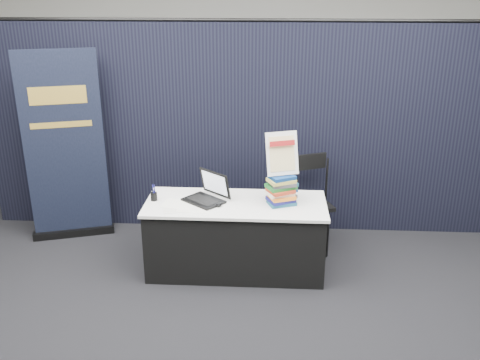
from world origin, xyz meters
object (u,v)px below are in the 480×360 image
at_px(laptop, 204,194).
at_px(pullup_banner, 66,158).
at_px(display_table, 236,236).
at_px(info_sign, 282,154).
at_px(book_stack_tall, 281,190).
at_px(stacking_chair, 307,199).
at_px(book_stack_short, 284,191).

height_order(laptop, pullup_banner, pullup_banner).
bearing_deg(display_table, info_sign, 2.03).
relative_size(book_stack_tall, stacking_chair, 0.30).
bearing_deg(book_stack_tall, laptop, 175.04).
bearing_deg(info_sign, stacking_chair, 42.91).
xyz_separation_m(display_table, book_stack_tall, (0.45, -0.01, 0.53)).
height_order(book_stack_tall, pullup_banner, pullup_banner).
distance_m(display_table, book_stack_tall, 0.69).
xyz_separation_m(laptop, stacking_chair, (1.07, 0.52, -0.25)).
relative_size(display_table, book_stack_tall, 5.88).
xyz_separation_m(laptop, pullup_banner, (-1.62, 0.60, 0.14)).
bearing_deg(info_sign, laptop, 158.60).
distance_m(display_table, book_stack_short, 0.68).
distance_m(laptop, pullup_banner, 1.74).
bearing_deg(book_stack_short, book_stack_tall, -104.06).
relative_size(laptop, book_stack_tall, 1.67).
height_order(display_table, stacking_chair, stacking_chair).
xyz_separation_m(book_stack_short, pullup_banner, (-2.42, 0.54, 0.11)).
xyz_separation_m(display_table, book_stack_short, (0.48, 0.11, 0.47)).
relative_size(display_table, laptop, 3.52).
relative_size(book_stack_tall, info_sign, 0.71).
height_order(book_stack_short, stacking_chair, stacking_chair).
relative_size(book_stack_tall, book_stack_short, 1.13).
relative_size(display_table, stacking_chair, 1.76).
xyz_separation_m(display_table, pullup_banner, (-1.95, 0.66, 0.58)).
relative_size(display_table, info_sign, 4.19).
height_order(laptop, book_stack_tall, book_stack_tall).
bearing_deg(info_sign, display_table, 163.31).
height_order(display_table, book_stack_tall, book_stack_tall).
bearing_deg(display_table, book_stack_tall, -1.89).
distance_m(info_sign, stacking_chair, 0.94).
distance_m(laptop, stacking_chair, 1.22).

